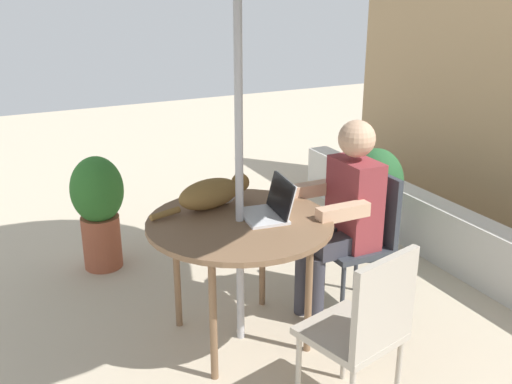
{
  "coord_description": "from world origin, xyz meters",
  "views": [
    {
      "loc": [
        2.74,
        -1.25,
        2.01
      ],
      "look_at": [
        0.0,
        0.1,
        0.9
      ],
      "focal_mm": 41.64,
      "sensor_mm": 36.0,
      "label": 1
    }
  ],
  "objects_px": {
    "potted_plant_near_fence": "(98,206)",
    "potted_plant_by_chair": "(375,196)",
    "chair_occupied": "(364,230)",
    "laptop": "(272,206)",
    "chair_empty": "(365,324)",
    "patio_table": "(240,231)",
    "cat": "(213,193)",
    "person_seated": "(344,209)"
  },
  "relations": [
    {
      "from": "potted_plant_near_fence",
      "to": "cat",
      "type": "bearing_deg",
      "value": 24.6
    },
    {
      "from": "person_seated",
      "to": "potted_plant_by_chair",
      "type": "distance_m",
      "value": 0.9
    },
    {
      "from": "patio_table",
      "to": "laptop",
      "type": "distance_m",
      "value": 0.23
    },
    {
      "from": "person_seated",
      "to": "potted_plant_near_fence",
      "type": "relative_size",
      "value": 1.47
    },
    {
      "from": "patio_table",
      "to": "chair_empty",
      "type": "relative_size",
      "value": 1.16
    },
    {
      "from": "patio_table",
      "to": "chair_empty",
      "type": "height_order",
      "value": "chair_empty"
    },
    {
      "from": "patio_table",
      "to": "potted_plant_by_chair",
      "type": "bearing_deg",
      "value": 112.51
    },
    {
      "from": "laptop",
      "to": "cat",
      "type": "relative_size",
      "value": 0.51
    },
    {
      "from": "patio_table",
      "to": "chair_empty",
      "type": "distance_m",
      "value": 0.92
    },
    {
      "from": "chair_occupied",
      "to": "cat",
      "type": "distance_m",
      "value": 0.99
    },
    {
      "from": "person_seated",
      "to": "cat",
      "type": "xyz_separation_m",
      "value": [
        -0.26,
        -0.74,
        0.14
      ]
    },
    {
      "from": "patio_table",
      "to": "potted_plant_near_fence",
      "type": "relative_size",
      "value": 1.23
    },
    {
      "from": "chair_occupied",
      "to": "laptop",
      "type": "bearing_deg",
      "value": -87.95
    },
    {
      "from": "chair_empty",
      "to": "laptop",
      "type": "xyz_separation_m",
      "value": [
        -0.85,
        -0.04,
        0.29
      ]
    },
    {
      "from": "patio_table",
      "to": "chair_occupied",
      "type": "xyz_separation_m",
      "value": [
        0.0,
        0.85,
        -0.16
      ]
    },
    {
      "from": "laptop",
      "to": "person_seated",
      "type": "bearing_deg",
      "value": 92.69
    },
    {
      "from": "laptop",
      "to": "potted_plant_near_fence",
      "type": "bearing_deg",
      "value": -151.52
    },
    {
      "from": "patio_table",
      "to": "person_seated",
      "type": "xyz_separation_m",
      "value": [
        0.0,
        0.69,
        0.01
      ]
    },
    {
      "from": "chair_empty",
      "to": "potted_plant_by_chair",
      "type": "height_order",
      "value": "chair_empty"
    },
    {
      "from": "person_seated",
      "to": "potted_plant_by_chair",
      "type": "height_order",
      "value": "person_seated"
    },
    {
      "from": "potted_plant_near_fence",
      "to": "chair_occupied",
      "type": "bearing_deg",
      "value": 46.9
    },
    {
      "from": "chair_occupied",
      "to": "person_seated",
      "type": "height_order",
      "value": "person_seated"
    },
    {
      "from": "chair_occupied",
      "to": "laptop",
      "type": "distance_m",
      "value": 0.72
    },
    {
      "from": "laptop",
      "to": "cat",
      "type": "xyz_separation_m",
      "value": [
        -0.28,
        -0.24,
        0.02
      ]
    },
    {
      "from": "person_seated",
      "to": "potted_plant_near_fence",
      "type": "xyz_separation_m",
      "value": [
        -1.28,
        -1.21,
        -0.22
      ]
    },
    {
      "from": "chair_occupied",
      "to": "potted_plant_near_fence",
      "type": "bearing_deg",
      "value": -133.1
    },
    {
      "from": "person_seated",
      "to": "laptop",
      "type": "bearing_deg",
      "value": -87.31
    },
    {
      "from": "potted_plant_near_fence",
      "to": "laptop",
      "type": "bearing_deg",
      "value": 28.48
    },
    {
      "from": "chair_occupied",
      "to": "potted_plant_near_fence",
      "type": "height_order",
      "value": "chair_occupied"
    },
    {
      "from": "patio_table",
      "to": "potted_plant_by_chair",
      "type": "height_order",
      "value": "potted_plant_by_chair"
    },
    {
      "from": "chair_empty",
      "to": "potted_plant_near_fence",
      "type": "relative_size",
      "value": 1.07
    },
    {
      "from": "patio_table",
      "to": "potted_plant_near_fence",
      "type": "distance_m",
      "value": 1.4
    },
    {
      "from": "potted_plant_near_fence",
      "to": "potted_plant_by_chair",
      "type": "bearing_deg",
      "value": 69.03
    },
    {
      "from": "laptop",
      "to": "chair_empty",
      "type": "bearing_deg",
      "value": 2.41
    },
    {
      "from": "cat",
      "to": "potted_plant_by_chair",
      "type": "relative_size",
      "value": 0.77
    },
    {
      "from": "cat",
      "to": "potted_plant_near_fence",
      "type": "distance_m",
      "value": 1.18
    },
    {
      "from": "cat",
      "to": "potted_plant_near_fence",
      "type": "xyz_separation_m",
      "value": [
        -1.02,
        -0.47,
        -0.36
      ]
    },
    {
      "from": "person_seated",
      "to": "potted_plant_near_fence",
      "type": "height_order",
      "value": "person_seated"
    },
    {
      "from": "person_seated",
      "to": "cat",
      "type": "bearing_deg",
      "value": -109.12
    },
    {
      "from": "potted_plant_near_fence",
      "to": "potted_plant_by_chair",
      "type": "xyz_separation_m",
      "value": [
        0.72,
        1.88,
        0.01
      ]
    },
    {
      "from": "cat",
      "to": "person_seated",
      "type": "bearing_deg",
      "value": 70.88
    },
    {
      "from": "laptop",
      "to": "potted_plant_near_fence",
      "type": "xyz_separation_m",
      "value": [
        -1.31,
        -0.71,
        -0.34
      ]
    }
  ]
}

